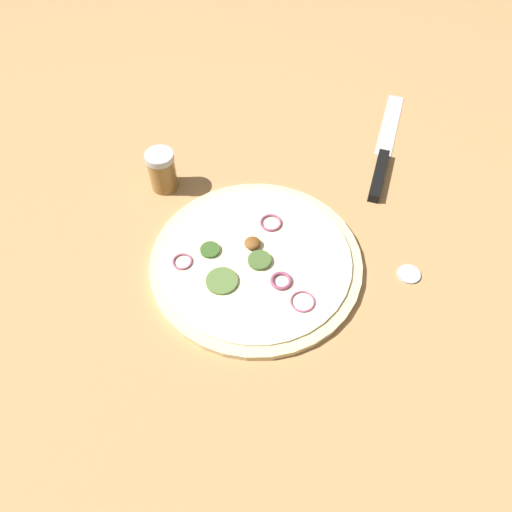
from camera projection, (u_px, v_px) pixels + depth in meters
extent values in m
plane|color=tan|center=(256.00, 264.00, 0.82)|extent=(3.00, 3.00, 0.00)
cylinder|color=beige|center=(256.00, 262.00, 0.82)|extent=(0.35, 0.35, 0.01)
cylinder|color=beige|center=(256.00, 259.00, 0.81)|extent=(0.31, 0.31, 0.00)
cylinder|color=#567538|center=(222.00, 281.00, 0.78)|extent=(0.05, 0.05, 0.00)
torus|color=#A34C70|center=(182.00, 262.00, 0.80)|extent=(0.03, 0.03, 0.00)
cylinder|color=#385B23|center=(210.00, 250.00, 0.82)|extent=(0.03, 0.03, 0.01)
cylinder|color=#47662D|center=(260.00, 260.00, 0.80)|extent=(0.04, 0.04, 0.01)
torus|color=#934266|center=(280.00, 281.00, 0.78)|extent=(0.03, 0.03, 0.01)
torus|color=#934266|center=(271.00, 223.00, 0.85)|extent=(0.04, 0.04, 0.00)
ellipsoid|color=brown|center=(252.00, 243.00, 0.82)|extent=(0.03, 0.03, 0.01)
torus|color=#A34C70|center=(305.00, 300.00, 0.76)|extent=(0.04, 0.04, 0.00)
cube|color=silver|center=(390.00, 124.00, 1.03)|extent=(0.19, 0.13, 0.00)
cube|color=black|center=(378.00, 175.00, 0.93)|extent=(0.12, 0.08, 0.02)
cylinder|color=olive|center=(163.00, 173.00, 0.90)|extent=(0.05, 0.05, 0.07)
cylinder|color=#B2B2B7|center=(159.00, 157.00, 0.87)|extent=(0.05, 0.05, 0.01)
cylinder|color=#B2B2B7|center=(409.00, 273.00, 0.81)|extent=(0.04, 0.04, 0.01)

